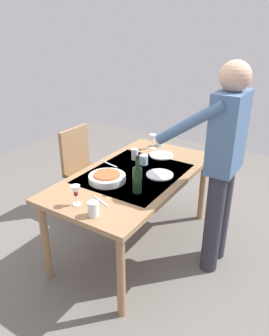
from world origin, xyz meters
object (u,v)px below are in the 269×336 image
at_px(dining_table, 134,181).
at_px(water_cup_near_right, 144,160).
at_px(water_cup_near_left, 135,154).
at_px(water_cup_far_left, 93,209).
at_px(person_server, 222,159).
at_px(wine_bottle, 137,179).
at_px(wine_glass_right, 76,192).
at_px(dinner_plate_near, 160,175).
at_px(chair_near, 83,165).
at_px(serving_bowl_pasta, 107,178).
at_px(wine_glass_left, 153,139).
at_px(water_cup_far_right, 160,141).
at_px(dinner_plate_far, 161,155).

relative_size(dining_table, water_cup_near_right, 17.79).
distance_m(water_cup_near_left, water_cup_far_left, 1.01).
distance_m(person_server, wine_bottle, 0.67).
bearing_deg(water_cup_near_right, wine_glass_right, -2.26).
bearing_deg(water_cup_near_right, dinner_plate_near, 61.75).
height_order(person_server, wine_glass_right, person_server).
distance_m(chair_near, water_cup_far_left, 1.36).
relative_size(wine_glass_right, serving_bowl_pasta, 0.50).
relative_size(dining_table, wine_glass_right, 10.69).
bearing_deg(wine_glass_left, dinner_plate_near, 34.95).
relative_size(dining_table, chair_near, 1.77).
bearing_deg(water_cup_far_right, serving_bowl_pasta, 1.88).
bearing_deg(wine_glass_right, wine_bottle, 145.68).
bearing_deg(water_cup_far_right, water_cup_far_left, 10.45).
bearing_deg(dining_table, wine_glass_left, -164.79).
bearing_deg(dining_table, water_cup_near_right, -170.85).
bearing_deg(wine_glass_right, dinner_plate_near, 160.03).
distance_m(water_cup_far_left, dinner_plate_near, 0.79).
height_order(chair_near, water_cup_far_left, chair_near).
distance_m(dining_table, chair_near, 0.86).
distance_m(wine_glass_right, dinner_plate_far, 1.14).
bearing_deg(water_cup_near_left, wine_bottle, 34.03).
bearing_deg(dining_table, person_server, 102.82).
bearing_deg(water_cup_near_left, wine_glass_left, 179.93).
bearing_deg(dinner_plate_near, wine_bottle, -0.74).
height_order(person_server, dinner_plate_far, person_server).
distance_m(wine_glass_left, water_cup_far_left, 1.34).
relative_size(water_cup_near_left, water_cup_near_right, 1.15).
bearing_deg(wine_bottle, serving_bowl_pasta, -94.50).
height_order(wine_bottle, wine_glass_right, wine_bottle).
distance_m(person_server, water_cup_near_left, 0.88).
distance_m(wine_glass_left, water_cup_near_right, 0.42).
bearing_deg(chair_near, wine_glass_right, 39.38).
relative_size(water_cup_near_left, dinner_plate_near, 0.46).
xyz_separation_m(wine_bottle, wine_glass_left, (-0.88, -0.36, -0.01)).
bearing_deg(dinner_plate_near, serving_bowl_pasta, -43.12).
height_order(chair_near, person_server, person_server).
xyz_separation_m(person_server, dinner_plate_far, (-0.32, -0.68, -0.22)).
height_order(dining_table, dinner_plate_far, dinner_plate_far).
relative_size(chair_near, wine_glass_right, 6.03).
distance_m(person_server, dinner_plate_far, 0.79).
distance_m(dining_table, person_server, 0.77).
bearing_deg(wine_bottle, water_cup_far_left, -9.67).
height_order(water_cup_far_left, dinner_plate_far, water_cup_far_left).
distance_m(dining_table, dinner_plate_far, 0.48).
height_order(wine_glass_left, dinner_plate_far, wine_glass_left).
bearing_deg(person_server, water_cup_near_right, -93.96).
relative_size(water_cup_near_left, water_cup_far_left, 1.01).
relative_size(water_cup_far_right, dinner_plate_near, 0.48).
height_order(dining_table, water_cup_far_right, water_cup_far_right).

